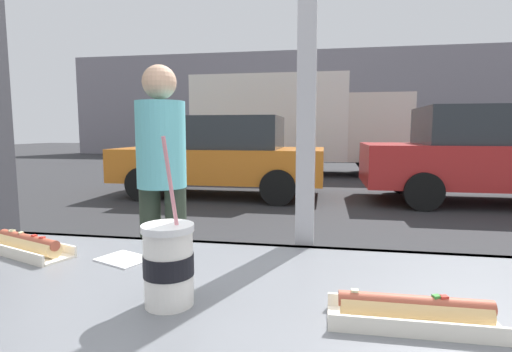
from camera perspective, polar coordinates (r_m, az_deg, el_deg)
name	(u,v)px	position (r m, az deg, el deg)	size (l,w,h in m)	color
ground_plane	(322,189)	(9.12, 9.52, -1.84)	(60.00, 60.00, 0.00)	#2D2D30
sidewalk_strip	(314,315)	(2.91, 8.40, -19.21)	(16.00, 2.80, 0.11)	gray
building_facade_far	(325,104)	(21.46, 9.94, 10.20)	(28.00, 1.20, 5.44)	gray
soda_cup_left	(169,263)	(0.74, -12.52, -12.21)	(0.09, 0.09, 0.31)	white
hotdog_tray_near	(413,312)	(0.72, 21.80, -17.77)	(0.27, 0.09, 0.05)	silver
hotdog_tray_far	(28,245)	(1.18, -30.04, -8.65)	(0.28, 0.17, 0.05)	beige
napkin_wrapper	(124,259)	(1.04, -18.55, -11.34)	(0.12, 0.09, 0.00)	white
parked_car_orange	(223,155)	(8.03, -4.86, 2.98)	(4.12, 1.97, 1.60)	orange
parked_car_red	(495,155)	(8.33, 31.27, 2.65)	(4.67, 2.08, 1.75)	red
box_truck	(295,122)	(12.22, 5.66, 7.81)	(6.28, 2.44, 2.92)	silver
pedestrian	(162,173)	(2.66, -13.46, 0.41)	(0.32, 0.32, 1.63)	#2A3429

